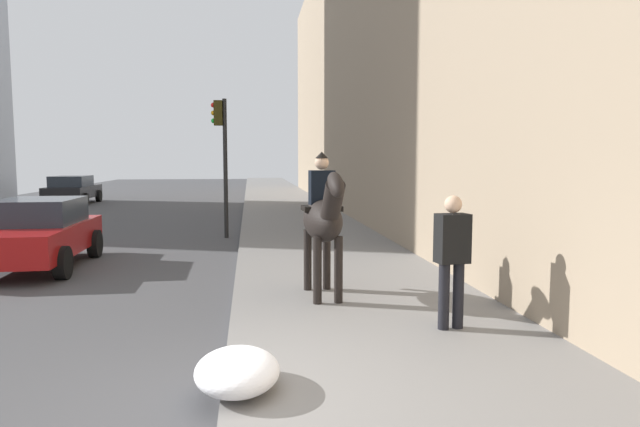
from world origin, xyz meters
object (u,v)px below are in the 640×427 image
(mounted_horse_near, at_px, (323,218))
(car_mid_lane, at_px, (73,189))
(car_near_lane, at_px, (36,233))
(traffic_light_near_curb, at_px, (222,146))
(pedestrian_greeting, at_px, (452,253))

(mounted_horse_near, distance_m, car_mid_lane, 23.26)
(mounted_horse_near, bearing_deg, car_mid_lane, -157.82)
(car_near_lane, height_order, traffic_light_near_curb, traffic_light_near_curb)
(mounted_horse_near, distance_m, pedestrian_greeting, 2.30)
(car_near_lane, height_order, car_mid_lane, same)
(pedestrian_greeting, xyz_separation_m, car_near_lane, (5.48, 6.95, -0.35))
(mounted_horse_near, height_order, traffic_light_near_curb, traffic_light_near_curb)
(car_mid_lane, distance_m, traffic_light_near_curb, 15.68)
(car_mid_lane, height_order, traffic_light_near_curb, traffic_light_near_curb)
(pedestrian_greeting, height_order, car_near_lane, pedestrian_greeting)
(car_near_lane, xyz_separation_m, car_mid_lane, (17.31, 4.46, 0.01))
(pedestrian_greeting, bearing_deg, mounted_horse_near, 30.24)
(pedestrian_greeting, distance_m, traffic_light_near_curb, 10.18)
(mounted_horse_near, distance_m, car_near_lane, 6.69)
(car_near_lane, relative_size, traffic_light_near_curb, 1.00)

